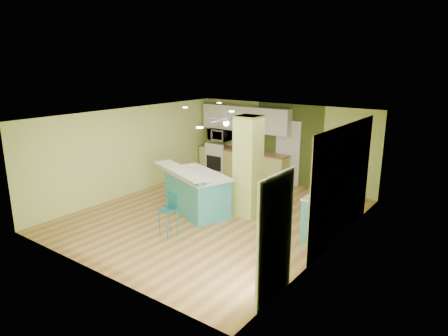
{
  "coord_description": "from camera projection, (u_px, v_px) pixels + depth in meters",
  "views": [
    {
      "loc": [
        5.73,
        -7.43,
        3.72
      ],
      "look_at": [
        -0.01,
        0.4,
        1.14
      ],
      "focal_mm": 32.0,
      "sensor_mm": 36.0,
      "label": 1
    }
  ],
  "objects": [
    {
      "name": "stove",
      "position": [
        219.0,
        160.0,
        13.67
      ],
      "size": [
        0.76,
        0.66,
        1.08
      ],
      "color": "white",
      "rests_on": "floor"
    },
    {
      "name": "peninsula",
      "position": [
        196.0,
        192.0,
        10.1
      ],
      "size": [
        2.37,
        1.85,
        1.18
      ],
      "rotation": [
        0.0,
        0.0,
        -0.37
      ],
      "color": "teal",
      "rests_on": "floor"
    },
    {
      "name": "floor",
      "position": [
        215.0,
        215.0,
        10.02
      ],
      "size": [
        6.0,
        7.0,
        0.01
      ],
      "primitive_type": "cube",
      "color": "#986635",
      "rests_on": "ground"
    },
    {
      "name": "french_door",
      "position": [
        275.0,
        238.0,
        6.26
      ],
      "size": [
        0.04,
        1.08,
        2.1
      ],
      "primitive_type": "cube",
      "color": "silver",
      "rests_on": "floor"
    },
    {
      "name": "upper_cabinets",
      "position": [
        245.0,
        119.0,
        12.85
      ],
      "size": [
        3.2,
        0.34,
        0.8
      ],
      "primitive_type": "cube",
      "color": "white",
      "rests_on": "wall_back"
    },
    {
      "name": "canister",
      "position": [
        190.0,
        169.0,
        10.12
      ],
      "size": [
        0.15,
        0.15,
        0.16
      ],
      "primitive_type": "cylinder",
      "color": "yellow",
      "rests_on": "peninsula"
    },
    {
      "name": "pendant_lamp",
      "position": [
        333.0,
        150.0,
        8.61
      ],
      "size": [
        0.14,
        0.14,
        0.69
      ],
      "color": "white",
      "rests_on": "ceiling"
    },
    {
      "name": "interior_door",
      "position": [
        288.0,
        153.0,
        12.35
      ],
      "size": [
        0.82,
        0.05,
        2.0
      ],
      "primitive_type": "cube",
      "color": "silver",
      "rests_on": "floor"
    },
    {
      "name": "fruit_bowl",
      "position": [
        251.0,
        150.0,
        12.81
      ],
      "size": [
        0.32,
        0.32,
        0.07
      ],
      "primitive_type": "imported",
      "rotation": [
        0.0,
        0.0,
        0.17
      ],
      "color": "#352016",
      "rests_on": "kitchen_run"
    },
    {
      "name": "kitchen_run",
      "position": [
        243.0,
        164.0,
        13.14
      ],
      "size": [
        3.25,
        0.63,
        0.94
      ],
      "color": "#D3CD6E",
      "rests_on": "floor"
    },
    {
      "name": "bar_stool",
      "position": [
        170.0,
        207.0,
        8.68
      ],
      "size": [
        0.37,
        0.37,
        0.99
      ],
      "rotation": [
        0.0,
        0.0,
        -0.13
      ],
      "color": "#1D7486",
      "rests_on": "floor"
    },
    {
      "name": "ceiling",
      "position": [
        214.0,
        115.0,
        9.38
      ],
      "size": [
        6.0,
        7.0,
        0.01
      ],
      "primitive_type": "cube",
      "color": "white",
      "rests_on": "wall_back"
    },
    {
      "name": "column",
      "position": [
        248.0,
        167.0,
        9.72
      ],
      "size": [
        0.55,
        0.55,
        2.5
      ],
      "primitive_type": "cube",
      "color": "#ADC25A",
      "rests_on": "floor"
    },
    {
      "name": "side_counter",
      "position": [
        327.0,
        213.0,
        8.8
      ],
      "size": [
        0.64,
        1.52,
        0.98
      ],
      "color": "teal",
      "rests_on": "floor"
    },
    {
      "name": "wall_left",
      "position": [
        131.0,
        151.0,
        11.42
      ],
      "size": [
        0.01,
        7.0,
        2.5
      ],
      "primitive_type": "cube",
      "color": "#CEE178",
      "rests_on": "floor"
    },
    {
      "name": "ceiling_fan",
      "position": [
        226.0,
        120.0,
        11.67
      ],
      "size": [
        1.41,
        1.41,
        0.61
      ],
      "color": "silver",
      "rests_on": "ceiling"
    },
    {
      "name": "olive_accent",
      "position": [
        288.0,
        145.0,
        12.3
      ],
      "size": [
        2.2,
        0.02,
        2.5
      ],
      "primitive_type": "cube",
      "color": "#434F1F",
      "rests_on": "floor"
    },
    {
      "name": "wall_decor",
      "position": [
        347.0,
        167.0,
        8.55
      ],
      "size": [
        0.03,
        0.9,
        0.7
      ],
      "primitive_type": "cube",
      "color": "brown",
      "rests_on": "wood_panel"
    },
    {
      "name": "wall_back",
      "position": [
        283.0,
        144.0,
        12.43
      ],
      "size": [
        6.0,
        0.01,
        2.5
      ],
      "primitive_type": "cube",
      "color": "#CEE178",
      "rests_on": "floor"
    },
    {
      "name": "wall_right",
      "position": [
        333.0,
        190.0,
        7.98
      ],
      "size": [
        0.01,
        7.0,
        2.5
      ],
      "primitive_type": "cube",
      "color": "#CEE178",
      "rests_on": "floor"
    },
    {
      "name": "wood_panel",
      "position": [
        343.0,
        182.0,
        8.46
      ],
      "size": [
        0.02,
        3.4,
        2.5
      ],
      "primitive_type": "cube",
      "color": "#977B56",
      "rests_on": "floor"
    },
    {
      "name": "wall_front",
      "position": [
        92.0,
        208.0,
        6.97
      ],
      "size": [
        6.0,
        0.01,
        2.5
      ],
      "primitive_type": "cube",
      "color": "#CEE178",
      "rests_on": "floor"
    },
    {
      "name": "microwave",
      "position": [
        219.0,
        135.0,
        13.45
      ],
      "size": [
        0.7,
        0.48,
        0.39
      ],
      "primitive_type": "imported",
      "color": "silver",
      "rests_on": "wall_back"
    }
  ]
}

